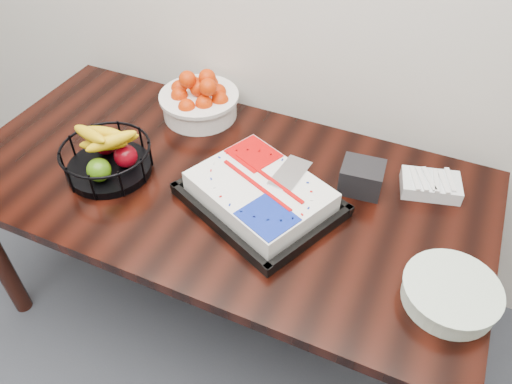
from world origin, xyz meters
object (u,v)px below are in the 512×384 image
at_px(plate_stack, 450,294).
at_px(fruit_basket, 107,157).
at_px(table, 220,198).
at_px(tangerine_bowl, 199,97).
at_px(cake_tray, 260,194).
at_px(napkin_box, 362,177).

bearing_deg(plate_stack, fruit_basket, 176.93).
relative_size(table, tangerine_bowl, 5.88).
distance_m(cake_tray, tangerine_bowl, 0.55).
bearing_deg(table, tangerine_bowl, 127.80).
bearing_deg(fruit_basket, cake_tray, 7.11).
bearing_deg(napkin_box, cake_tray, -142.91).
bearing_deg(table, plate_stack, -12.65).
relative_size(tangerine_bowl, napkin_box, 2.27).
xyz_separation_m(table, plate_stack, (0.78, -0.18, 0.12)).
bearing_deg(plate_stack, napkin_box, 135.21).
bearing_deg(fruit_basket, tangerine_bowl, 74.35).
distance_m(plate_stack, napkin_box, 0.47).
relative_size(tangerine_bowl, fruit_basket, 1.01).
height_order(table, tangerine_bowl, tangerine_bowl).
bearing_deg(cake_tray, plate_stack, -11.90).
relative_size(cake_tray, plate_stack, 2.22).
height_order(fruit_basket, napkin_box, fruit_basket).
height_order(table, cake_tray, cake_tray).
bearing_deg(tangerine_bowl, table, -52.20).
xyz_separation_m(tangerine_bowl, fruit_basket, (-0.12, -0.43, -0.02)).
relative_size(cake_tray, fruit_basket, 1.88).
bearing_deg(tangerine_bowl, plate_stack, -25.45).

